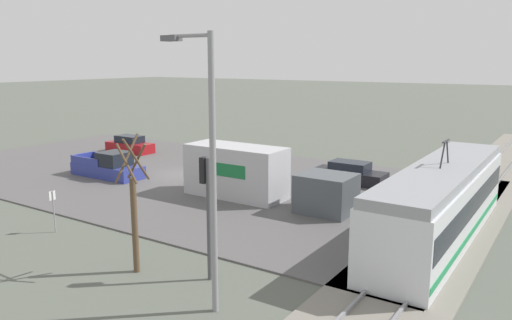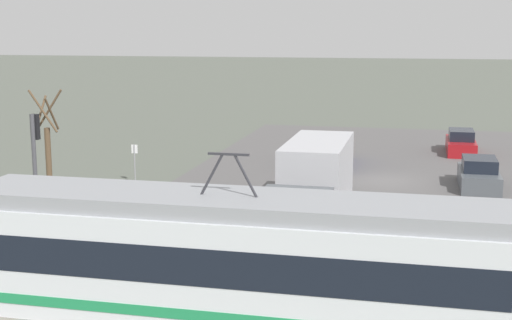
# 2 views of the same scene
# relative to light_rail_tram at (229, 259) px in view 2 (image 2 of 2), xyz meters

# --- Properties ---
(ground_plane) EXTENTS (320.00, 320.00, 0.00)m
(ground_plane) POSITION_rel_light_rail_tram_xyz_m (-3.17, -18.70, -1.71)
(ground_plane) COLOR #565B51
(road_surface) EXTENTS (21.08, 40.03, 0.08)m
(road_surface) POSITION_rel_light_rail_tram_xyz_m (-3.17, -18.70, -1.67)
(road_surface) COLOR #565454
(road_surface) RESTS_ON ground
(light_rail_tram) EXTENTS (14.40, 2.83, 4.48)m
(light_rail_tram) POSITION_rel_light_rail_tram_xyz_m (0.00, 0.00, 0.00)
(light_rail_tram) COLOR silver
(light_rail_tram) RESTS_ON ground
(box_truck) EXTENTS (2.47, 10.33, 3.03)m
(box_truck) POSITION_rel_light_rail_tram_xyz_m (-0.68, -10.45, -0.23)
(box_truck) COLOR #4C5156
(box_truck) RESTS_ON ground
(pickup_truck) EXTENTS (2.00, 5.47, 1.80)m
(pickup_truck) POSITION_rel_light_rail_tram_xyz_m (0.06, -22.23, -0.95)
(pickup_truck) COLOR navy
(pickup_truck) RESTS_ON ground
(sedan_car_0) EXTENTS (1.84, 4.25, 1.47)m
(sedan_car_0) POSITION_rel_light_rail_tram_xyz_m (-7.75, -18.18, -1.02)
(sedan_car_0) COLOR #4C5156
(sedan_car_0) RESTS_ON ground
(sedan_car_1) EXTENTS (1.83, 4.78, 1.41)m
(sedan_car_1) POSITION_rel_light_rail_tram_xyz_m (-7.54, -7.57, -1.05)
(sedan_car_1) COLOR black
(sedan_car_1) RESTS_ON ground
(sedan_car_2) EXTENTS (1.71, 4.51, 1.47)m
(sedan_car_2) POSITION_rel_light_rail_tram_xyz_m (-7.41, -28.22, -1.02)
(sedan_car_2) COLOR maroon
(sedan_car_2) RESTS_ON ground
(traffic_light_pole) EXTENTS (0.28, 0.47, 4.62)m
(traffic_light_pole) POSITION_rel_light_rail_tram_xyz_m (9.13, -6.13, 1.32)
(traffic_light_pole) COLOR #47474C
(traffic_light_pole) RESTS_ON ground
(street_tree) EXTENTS (1.25, 1.03, 5.30)m
(street_tree) POSITION_rel_light_rail_tram_xyz_m (10.12, -8.85, 0.71)
(street_tree) COLOR brown
(street_tree) RESTS_ON ground
(no_parking_sign) EXTENTS (0.32, 0.08, 2.02)m
(no_parking_sign) POSITION_rel_light_rail_tram_xyz_m (9.08, -15.44, -0.46)
(no_parking_sign) COLOR gray
(no_parking_sign) RESTS_ON ground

